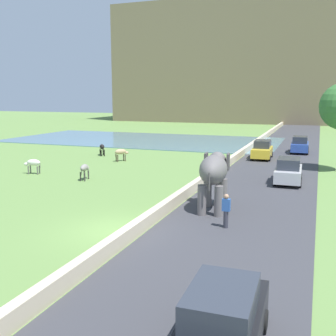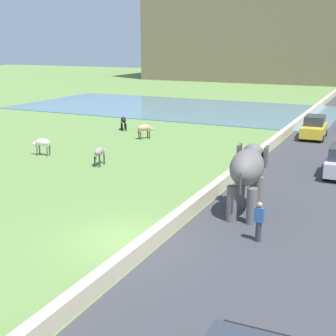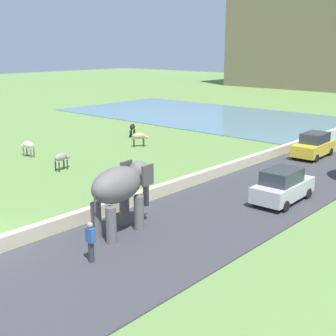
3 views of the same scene
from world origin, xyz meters
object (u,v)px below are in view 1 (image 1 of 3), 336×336
object	(u,v)px
car_black	(222,322)
cow_white	(33,163)
car_blue	(300,145)
car_yellow	(262,150)
cow_tan	(121,152)
car_silver	(288,171)
elephant	(214,173)
person_beside_elephant	(226,210)
cow_grey	(85,169)
cow_black	(102,147)

from	to	relation	value
car_black	cow_white	size ratio (longest dim) A/B	2.85
car_black	car_blue	bearing A→B (deg)	90.00
car_yellow	car_black	distance (m)	30.54
cow_white	cow_tan	bearing A→B (deg)	65.59
car_silver	car_blue	bearing A→B (deg)	90.00
elephant	car_blue	bearing A→B (deg)	82.48
person_beside_elephant	car_silver	world-z (taller)	car_silver
car_black	cow_tan	distance (m)	28.85
person_beside_elephant	cow_white	xyz separation A→B (m)	(-16.77, 7.66, -0.04)
car_silver	cow_grey	world-z (taller)	car_silver
car_blue	car_silver	xyz separation A→B (m)	(0.00, -15.84, 0.00)
car_silver	cow_tan	size ratio (longest dim) A/B	3.04
car_silver	cow_black	size ratio (longest dim) A/B	3.12
car_yellow	car_black	size ratio (longest dim) A/B	1.00
car_yellow	cow_tan	bearing A→B (deg)	-154.11
car_blue	cow_white	xyz separation A→B (m)	(-18.69, -19.07, -0.06)
car_yellow	cow_black	world-z (taller)	car_yellow
cow_grey	cow_black	xyz separation A→B (m)	(-4.83, 10.96, 0.00)
person_beside_elephant	car_blue	distance (m)	26.80
cow_black	cow_tan	world-z (taller)	same
car_yellow	cow_tan	xyz separation A→B (m)	(-11.97, -5.81, -0.06)
cow_white	cow_tan	size ratio (longest dim) A/B	1.07
car_yellow	elephant	bearing A→B (deg)	-90.06
car_yellow	car_blue	size ratio (longest dim) A/B	1.01
elephant	cow_grey	size ratio (longest dim) A/B	2.48
elephant	cow_grey	world-z (taller)	elephant
elephant	car_black	world-z (taller)	elephant
elephant	cow_black	world-z (taller)	elephant
elephant	car_silver	bearing A→B (deg)	68.87
elephant	car_black	distance (m)	12.21
cow_grey	cow_white	xyz separation A→B (m)	(-4.94, 0.56, 0.00)
elephant	car_black	bearing A→B (deg)	-74.86
person_beside_elephant	car_black	xyz separation A→B (m)	(1.92, -9.05, 0.03)
cow_white	cow_tan	xyz separation A→B (m)	(3.56, 7.85, 0.00)
car_black	cow_black	world-z (taller)	car_black
person_beside_elephant	cow_black	xyz separation A→B (m)	(-16.67, 18.06, -0.04)
person_beside_elephant	cow_black	distance (m)	24.58
car_yellow	cow_white	bearing A→B (deg)	-138.68
cow_grey	elephant	bearing A→B (deg)	-22.71
cow_grey	cow_tan	xyz separation A→B (m)	(-1.38, 8.41, 0.00)
car_blue	cow_white	size ratio (longest dim) A/B	2.85
cow_grey	cow_tan	world-z (taller)	same
car_silver	car_black	distance (m)	19.95
elephant	cow_black	bearing A→B (deg)	135.05
cow_tan	car_silver	bearing A→B (deg)	-16.98
car_silver	cow_grey	distance (m)	14.27
person_beside_elephant	car_yellow	distance (m)	21.36
car_blue	cow_grey	bearing A→B (deg)	-125.01
car_silver	person_beside_elephant	bearing A→B (deg)	-99.98
person_beside_elephant	cow_grey	bearing A→B (deg)	149.03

